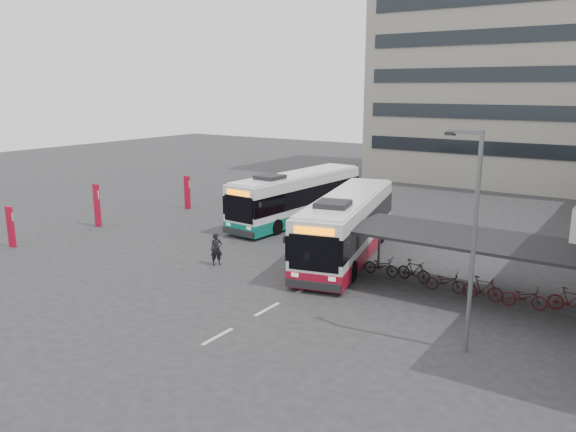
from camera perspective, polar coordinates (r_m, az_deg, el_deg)
The scene contains 11 objects.
ground at distance 26.17m, azimuth -2.73°, elevation -6.21°, with size 120.00×120.00×0.00m, color #28282B.
bike_shelter at distance 24.75m, azimuth 17.61°, elevation -4.44°, with size 10.00×4.00×2.54m.
office_block at distance 56.67m, azimuth 25.77°, elevation 15.68°, with size 30.00×15.00×25.00m, color gray.
road_markings at distance 22.52m, azimuth -2.13°, elevation -9.44°, with size 0.15×7.60×0.01m.
bus_main at distance 28.98m, azimuth 6.05°, elevation -1.04°, with size 5.27×11.99×3.47m.
bus_teal at distance 36.63m, azimuth 0.96°, elevation 1.91°, with size 3.21×11.59×3.39m.
pedestrian at distance 27.85m, azimuth -7.28°, elevation -3.36°, with size 0.59×0.39×1.62m, color black.
lamp_post at distance 18.75m, azimuth 18.18°, elevation -1.32°, with size 1.28×0.35×7.31m.
sign_totem_south at distance 34.20m, azimuth -26.35°, elevation -0.92°, with size 0.49×0.19×2.28m.
sign_totem_mid at distance 37.20m, azimuth -18.84°, elevation 1.11°, with size 0.58×0.26×2.71m.
sign_totem_north at distance 41.07m, azimuth -10.21°, elevation 2.43°, with size 0.52×0.18×2.39m.
Camera 1 is at (14.73, -19.86, 8.57)m, focal length 35.00 mm.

